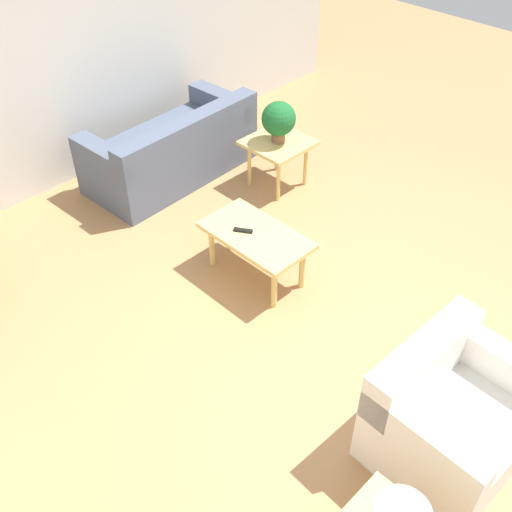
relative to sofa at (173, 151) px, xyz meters
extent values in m
plane|color=#A87A4C|center=(-2.30, 0.48, -0.30)|extent=(14.00, 14.00, 0.00)
cube|color=silver|center=(0.76, 0.48, 1.05)|extent=(0.12, 7.20, 2.70)
cube|color=#4C566B|center=(0.04, 0.00, -0.07)|extent=(0.94, 1.81, 0.45)
cube|color=#4C566B|center=(-0.28, -0.01, 0.30)|extent=(0.29, 1.78, 0.31)
cube|color=#4C566B|center=(0.08, -0.78, 0.25)|extent=(0.86, 0.24, 0.20)
cube|color=#4C566B|center=(0.00, 0.79, 0.25)|extent=(0.86, 0.24, 0.20)
cube|color=silver|center=(-3.80, 0.84, -0.08)|extent=(0.83, 1.00, 0.44)
cube|color=silver|center=(-3.50, 0.83, 0.31)|extent=(0.23, 0.97, 0.35)
cube|color=silver|center=(-3.78, 1.24, 0.25)|extent=(0.80, 0.19, 0.23)
cube|color=silver|center=(-3.81, 0.44, 0.25)|extent=(0.80, 0.19, 0.23)
cube|color=tan|center=(-1.73, 0.51, 0.13)|extent=(0.92, 0.51, 0.04)
cylinder|color=tan|center=(-2.10, 0.34, -0.09)|extent=(0.05, 0.05, 0.41)
cylinder|color=tan|center=(-1.36, 0.34, -0.09)|extent=(0.05, 0.05, 0.41)
cylinder|color=tan|center=(-2.10, 0.68, -0.09)|extent=(0.05, 0.05, 0.41)
cylinder|color=tan|center=(-1.36, 0.68, -0.09)|extent=(0.05, 0.05, 0.41)
cube|color=tan|center=(-0.89, -0.64, 0.19)|extent=(0.59, 0.59, 0.04)
cylinder|color=tan|center=(-1.09, -0.85, -0.06)|extent=(0.04, 0.04, 0.47)
cylinder|color=tan|center=(-0.69, -0.85, -0.06)|extent=(0.04, 0.04, 0.47)
cylinder|color=tan|center=(-1.09, -0.44, -0.06)|extent=(0.04, 0.04, 0.47)
cylinder|color=tan|center=(-0.69, -0.44, -0.06)|extent=(0.04, 0.04, 0.47)
cylinder|color=brown|center=(-0.89, -0.64, 0.26)|extent=(0.14, 0.14, 0.10)
sphere|color=#195B28|center=(-0.89, -0.64, 0.45)|extent=(0.34, 0.34, 0.34)
cube|color=black|center=(-1.64, 0.57, 0.16)|extent=(0.16, 0.12, 0.02)
camera|label=1|loc=(-4.45, 3.23, 3.18)|focal=42.00mm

